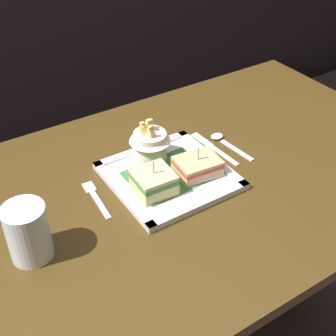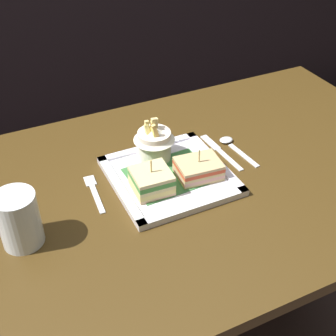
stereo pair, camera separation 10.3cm
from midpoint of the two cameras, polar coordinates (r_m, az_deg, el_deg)
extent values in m
cube|color=#422E12|center=(1.05, 2.59, -2.91)|extent=(1.36, 0.76, 0.03)
cylinder|color=#4B2B11|center=(1.77, 15.20, -1.07)|extent=(0.07, 0.07, 0.73)
cube|color=silver|center=(1.06, 2.98, -1.19)|extent=(0.26, 0.26, 0.01)
cube|color=#377038|center=(1.06, 2.99, -0.95)|extent=(0.19, 0.15, 0.00)
cube|color=white|center=(0.98, 6.34, -4.80)|extent=(0.26, 0.02, 0.01)
cube|color=silver|center=(1.14, 0.14, 2.52)|extent=(0.26, 0.02, 0.01)
cube|color=white|center=(1.02, -3.07, -2.67)|extent=(0.02, 0.26, 0.01)
cube|color=white|center=(1.11, 8.54, 0.82)|extent=(0.02, 0.26, 0.01)
cube|color=#E1B486|center=(1.01, 0.87, -2.62)|extent=(0.09, 0.09, 0.01)
cube|color=#E1C971|center=(1.01, 0.88, -2.17)|extent=(0.09, 0.09, 0.01)
cube|color=#D2C17D|center=(1.00, 0.88, -1.72)|extent=(0.09, 0.09, 0.01)
cube|color=#428739|center=(0.99, 0.89, -1.26)|extent=(0.09, 0.09, 0.01)
cube|color=#D5BF87|center=(0.99, 0.89, -0.80)|extent=(0.09, 0.09, 0.01)
cylinder|color=tan|center=(0.99, 0.89, -1.03)|extent=(0.00, 0.00, 0.08)
cube|color=#D7B573|center=(1.06, 6.54, -0.89)|extent=(0.10, 0.09, 0.01)
cube|color=#D99D8A|center=(1.05, 6.57, -0.54)|extent=(0.10, 0.09, 0.01)
cube|color=tan|center=(1.05, 6.60, -0.19)|extent=(0.10, 0.09, 0.01)
cube|color=#D04B2D|center=(1.04, 6.64, 0.16)|extent=(0.10, 0.09, 0.01)
cube|color=tan|center=(1.04, 6.67, 0.52)|extent=(0.10, 0.09, 0.01)
cylinder|color=tan|center=(1.04, 6.67, 0.52)|extent=(0.00, 0.00, 0.07)
cylinder|color=#EFDCC8|center=(1.09, 0.99, 2.76)|extent=(0.08, 0.08, 0.07)
cone|color=white|center=(1.07, 1.01, 4.19)|extent=(0.10, 0.10, 0.03)
cube|color=#EECC60|center=(1.07, 0.96, 3.80)|extent=(0.01, 0.01, 0.05)
cube|color=#F3DE7E|center=(1.07, 0.59, 3.95)|extent=(0.01, 0.03, 0.06)
cube|color=#E2B55E|center=(1.06, 1.41, 3.90)|extent=(0.03, 0.01, 0.07)
cube|color=#ECCE82|center=(1.09, 1.12, 4.76)|extent=(0.01, 0.01, 0.06)
cube|color=#D7C25F|center=(1.07, 0.58, 3.86)|extent=(0.01, 0.02, 0.05)
cube|color=#ECD27E|center=(1.07, 0.25, 4.28)|extent=(0.01, 0.02, 0.06)
cube|color=#E7D463|center=(1.06, 1.21, 3.52)|extent=(0.01, 0.01, 0.05)
cube|color=#E5B259|center=(1.09, 0.73, 4.68)|extent=(0.02, 0.01, 0.06)
cube|color=#EED180|center=(1.08, 0.79, 4.53)|extent=(0.02, 0.01, 0.07)
cylinder|color=silver|center=(0.90, -14.93, -6.33)|extent=(0.08, 0.08, 0.12)
cylinder|color=silver|center=(0.93, -14.58, -7.98)|extent=(0.07, 0.07, 0.04)
cube|color=silver|center=(1.01, -5.90, -3.95)|extent=(0.02, 0.10, 0.00)
cube|color=silver|center=(1.06, -6.92, -1.72)|extent=(0.03, 0.04, 0.00)
cube|color=silver|center=(1.14, 10.21, 0.94)|extent=(0.02, 0.10, 0.00)
cube|color=silver|center=(1.19, 7.75, 3.06)|extent=(0.02, 0.07, 0.00)
cube|color=silver|center=(1.16, 11.87, 1.44)|extent=(0.02, 0.11, 0.00)
ellipsoid|color=silver|center=(1.20, 9.67, 3.36)|extent=(0.03, 0.03, 0.01)
camera|label=1|loc=(0.05, -87.14, 2.17)|focal=49.21mm
camera|label=2|loc=(0.05, 92.86, -2.17)|focal=49.21mm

